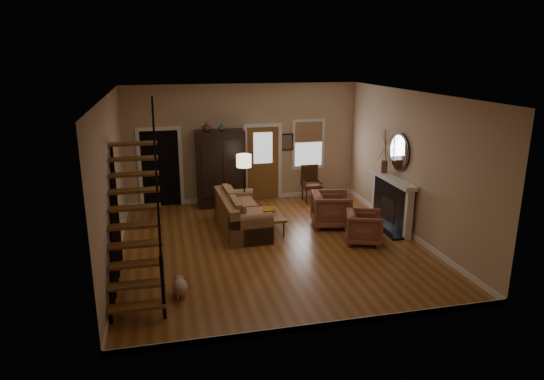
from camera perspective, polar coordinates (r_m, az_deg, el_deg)
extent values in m
plane|color=#975926|center=(10.80, -0.03, -6.48)|extent=(7.00, 7.00, 0.00)
plane|color=white|center=(10.02, -0.04, 11.25)|extent=(7.00, 7.00, 0.00)
cube|color=tan|center=(13.65, -3.39, 5.47)|extent=(6.50, 0.04, 3.30)
cube|color=tan|center=(10.08, -18.33, 0.94)|extent=(0.04, 7.00, 3.30)
cube|color=tan|center=(11.45, 16.03, 2.86)|extent=(0.04, 7.00, 3.30)
cube|color=black|center=(13.73, -12.97, 2.59)|extent=(1.00, 0.36, 2.10)
cube|color=brown|center=(13.85, -1.09, 3.12)|extent=(0.90, 0.06, 2.10)
cube|color=silver|center=(14.08, 4.31, 5.37)|extent=(0.96, 0.06, 1.46)
cube|color=black|center=(12.10, 14.01, -1.60)|extent=(0.24, 1.60, 1.15)
cube|color=white|center=(11.90, 13.95, 1.25)|extent=(0.30, 1.95, 0.10)
cylinder|color=silver|center=(11.82, 14.73, 4.34)|extent=(0.05, 0.90, 0.90)
imported|color=#4C2619|center=(12.98, -7.70, 7.39)|extent=(0.24, 0.24, 0.25)
imported|color=#334C60|center=(13.02, -5.93, 7.39)|extent=(0.20, 0.20, 0.21)
imported|color=orange|center=(11.62, -0.40, -2.39)|extent=(0.37, 0.37, 0.09)
imported|color=maroon|center=(11.01, 10.79, -4.34)|extent=(1.00, 0.99, 0.72)
imported|color=maroon|center=(11.91, 6.99, -2.28)|extent=(1.09, 1.07, 0.84)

